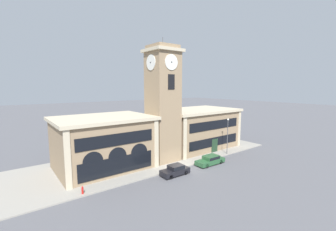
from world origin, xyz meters
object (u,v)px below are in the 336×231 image
object	(u,v)px
parked_car_near	(175,170)
fire_hydrant	(83,190)
parked_car_mid	(210,160)
street_lamp	(228,131)

from	to	relation	value
parked_car_near	fire_hydrant	world-z (taller)	parked_car_near
parked_car_mid	fire_hydrant	xyz separation A→B (m)	(-18.68, 1.79, -0.15)
street_lamp	parked_car_mid	bearing A→B (deg)	-164.83
street_lamp	fire_hydrant	distance (m)	25.04
street_lamp	fire_hydrant	bearing A→B (deg)	179.68
parked_car_near	parked_car_mid	bearing A→B (deg)	-179.35
parked_car_mid	parked_car_near	bearing A→B (deg)	0.65
street_lamp	parked_car_near	bearing A→B (deg)	-172.79
parked_car_mid	fire_hydrant	distance (m)	18.77
parked_car_near	fire_hydrant	xyz separation A→B (m)	(-11.72, 1.79, -0.15)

